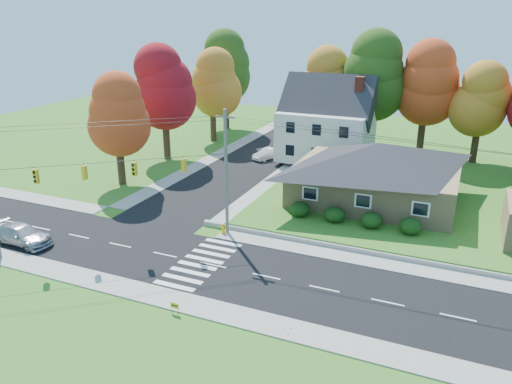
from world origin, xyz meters
TOP-DOWN VIEW (x-y plane):
  - ground at (0.00, 0.00)m, footprint 120.00×120.00m
  - road_main at (0.00, 0.00)m, footprint 90.00×8.00m
  - road_cross at (-8.00, 26.00)m, footprint 8.00×44.00m
  - sidewalk_north at (0.00, 5.00)m, footprint 90.00×2.00m
  - sidewalk_south at (0.00, -5.00)m, footprint 90.00×2.00m
  - lawn at (13.00, 21.00)m, footprint 30.00×30.00m
  - ranch_house at (8.00, 16.00)m, footprint 14.60×10.60m
  - colonial_house at (0.04, 28.00)m, footprint 10.40×8.40m
  - hedge_row at (7.50, 9.80)m, footprint 10.70×1.70m
  - traffic_infrastructure at (-0.15, 1.35)m, footprint 38.10×10.66m
  - tree_lot_0 at (-2.00, 34.00)m, footprint 6.72×6.72m
  - tree_lot_1 at (4.00, 33.00)m, footprint 7.84×7.84m
  - tree_lot_2 at (10.00, 34.00)m, footprint 7.28×7.28m
  - tree_lot_3 at (16.00, 33.00)m, footprint 6.16×6.16m
  - tree_west_0 at (-17.00, 12.00)m, footprint 6.16×6.16m
  - tree_west_1 at (-18.00, 22.00)m, footprint 7.28×7.28m
  - tree_west_2 at (-17.00, 32.00)m, footprint 6.72×6.72m
  - tree_west_3 at (-19.00, 40.00)m, footprint 7.84×7.84m
  - silver_sedan at (-14.97, -2.70)m, footprint 5.19×2.37m
  - white_car at (-6.66, 26.37)m, footprint 2.84×4.14m
  - fire_hydrant at (-1.77, 5.01)m, footprint 0.51×0.39m
  - yard_sign at (0.71, -6.11)m, footprint 0.56×0.05m

SIDE VIEW (x-z plane):
  - ground at x=0.00m, z-range 0.00..0.00m
  - road_main at x=0.00m, z-range 0.00..0.02m
  - road_cross at x=-8.00m, z-range 0.00..0.02m
  - sidewalk_north at x=0.00m, z-range 0.00..0.08m
  - sidewalk_south at x=0.00m, z-range 0.00..0.08m
  - lawn at x=13.00m, z-range 0.00..0.50m
  - fire_hydrant at x=-1.77m, z-range -0.02..0.86m
  - yard_sign at x=0.71m, z-range 0.15..0.85m
  - white_car at x=-6.66m, z-range 0.02..1.31m
  - silver_sedan at x=-14.97m, z-range 0.02..1.49m
  - hedge_row at x=7.50m, z-range 0.50..1.77m
  - ranch_house at x=8.00m, z-range 0.57..5.97m
  - colonial_house at x=0.04m, z-range -0.22..9.38m
  - traffic_infrastructure at x=-0.15m, z-range 0.15..10.15m
  - tree_west_0 at x=-17.00m, z-range 1.42..12.89m
  - tree_lot_3 at x=16.00m, z-range 1.92..13.39m
  - tree_west_2 at x=-17.00m, z-range 1.55..14.06m
  - tree_lot_0 at x=-2.00m, z-range 2.05..14.56m
  - tree_west_1 at x=-18.00m, z-range 1.68..15.24m
  - tree_lot_2 at x=10.00m, z-range 2.18..15.74m
  - tree_west_3 at x=-19.00m, z-range 1.81..16.41m
  - tree_lot_1 at x=4.00m, z-range 2.31..16.91m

